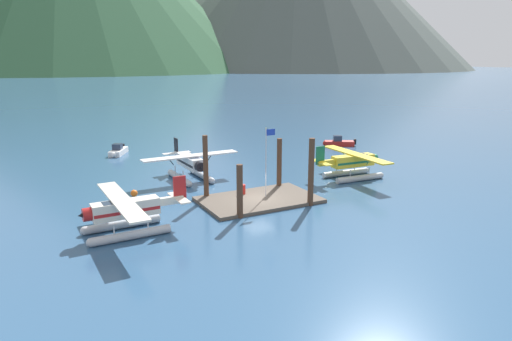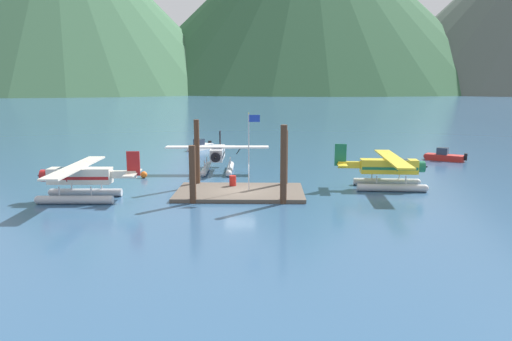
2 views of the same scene
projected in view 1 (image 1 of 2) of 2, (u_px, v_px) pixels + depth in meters
The scene contains 14 objects.
ground_plane at pixel (259, 201), 41.16m from camera, with size 1200.00×1200.00×0.00m, color #2D5175.
dock_platform at pixel (259, 200), 41.12m from camera, with size 10.39×6.46×0.30m, color brown.
piling_near_left at pixel (240, 191), 36.42m from camera, with size 0.50×0.50×4.41m, color #4C3323.
piling_near_right at pixel (311, 172), 39.35m from camera, with size 0.51×0.51×5.96m, color #4C3323.
piling_far_left at pixel (206, 168), 41.19m from camera, with size 0.47×0.47×5.90m, color #4C3323.
piling_far_right at pixel (279, 164), 44.70m from camera, with size 0.49×0.49×5.00m, color #4C3323.
flagpole at pixel (267, 154), 40.56m from camera, with size 0.95×0.10×6.36m.
fuel_drum at pixel (242, 189), 42.28m from camera, with size 0.62×0.62×0.88m.
mooring_buoy at pixel (134, 193), 42.47m from camera, with size 0.65×0.65×0.65m, color orange.
seaplane_yellow_stbd_fwd at pixel (353, 164), 48.67m from camera, with size 7.98×10.46×3.84m.
seaplane_white_bow_left at pixel (190, 165), 48.21m from camera, with size 10.44×7.98×3.84m.
seaplane_cream_port_aft at pixel (126, 213), 33.18m from camera, with size 7.98×10.43×3.84m.
boat_red_open_east at pixel (338, 142), 67.23m from camera, with size 4.40×3.40×1.50m.
boat_white_open_north at pixel (118, 151), 61.05m from camera, with size 3.30×4.44×1.50m.
Camera 1 is at (-18.59, -34.62, 12.55)m, focal length 32.02 mm.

